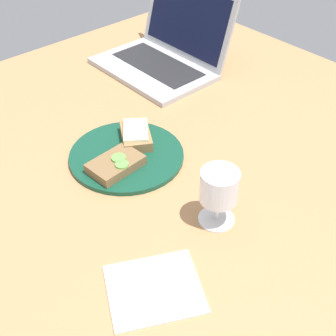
{
  "coord_description": "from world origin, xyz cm",
  "views": [
    {
      "loc": [
        60.79,
        -53.87,
        68.92
      ],
      "look_at": [
        6.25,
        -5.12,
        8.0
      ],
      "focal_mm": 50.0,
      "sensor_mm": 36.0,
      "label": 1
    }
  ],
  "objects": [
    {
      "name": "napkin",
      "position": [
        24.05,
        -24.13,
        3.2
      ],
      "size": [
        19.1,
        20.0,
        0.4
      ],
      "primitive_type": "cube",
      "rotation": [
        0.0,
        0.0,
        -0.48
      ],
      "color": "white",
      "rests_on": "wooden_table"
    },
    {
      "name": "laptop",
      "position": [
        -34.46,
        30.21,
        7.87
      ],
      "size": [
        34.34,
        28.41,
        22.71
      ],
      "color": "#ADAFB5",
      "rests_on": "wooden_table"
    },
    {
      "name": "sandwich_with_cucumber",
      "position": [
        -4.72,
        -10.41,
        5.21
      ],
      "size": [
        8.34,
        11.99,
        2.66
      ],
      "color": "brown",
      "rests_on": "plate"
    },
    {
      "name": "wine_glass",
      "position": [
        19.76,
        -4.63,
        11.05
      ],
      "size": [
        7.24,
        7.24,
        11.97
      ],
      "color": "white",
      "rests_on": "wooden_table"
    },
    {
      "name": "sandwich_with_cheese",
      "position": [
        -9.77,
        -0.79,
        5.61
      ],
      "size": [
        12.15,
        10.86,
        3.26
      ],
      "color": "#937047",
      "rests_on": "plate"
    },
    {
      "name": "plate",
      "position": [
        -7.27,
        -5.62,
        3.54
      ],
      "size": [
        25.87,
        25.87,
        1.07
      ],
      "primitive_type": "cylinder",
      "color": "#144733",
      "rests_on": "wooden_table"
    },
    {
      "name": "wooden_table",
      "position": [
        0.0,
        0.0,
        1.5
      ],
      "size": [
        140.0,
        140.0,
        3.0
      ],
      "primitive_type": "cube",
      "color": "#B27F51",
      "rests_on": "ground"
    }
  ]
}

